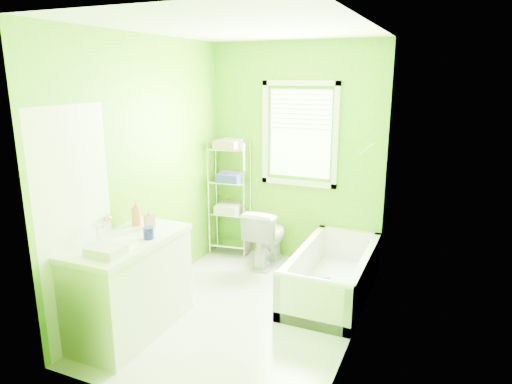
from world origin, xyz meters
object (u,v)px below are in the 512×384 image
at_px(toilet, 267,236).
at_px(wire_shelf_unit, 231,186).
at_px(bathtub, 332,281).
at_px(vanity, 130,283).

distance_m(toilet, wire_shelf_unit, 0.78).
bearing_deg(bathtub, vanity, -136.62).
xyz_separation_m(bathtub, toilet, (-0.92, 0.48, 0.19)).
height_order(toilet, vanity, vanity).
bearing_deg(vanity, wire_shelf_unit, 90.42).
height_order(bathtub, wire_shelf_unit, wire_shelf_unit).
relative_size(bathtub, wire_shelf_unit, 1.06).
bearing_deg(bathtub, toilet, 152.37).
relative_size(bathtub, vanity, 1.34).
height_order(bathtub, vanity, vanity).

